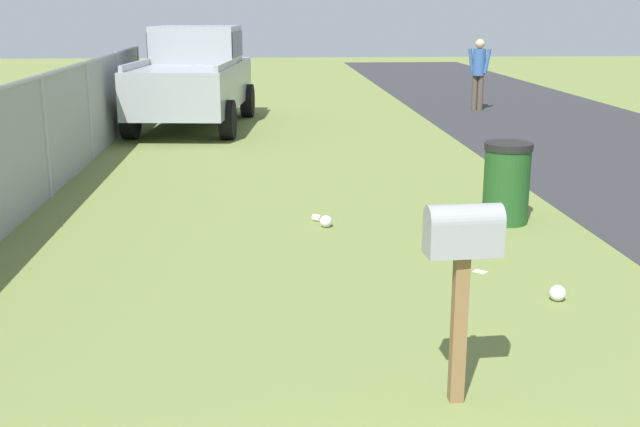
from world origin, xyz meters
TOP-DOWN VIEW (x-y plane):
  - mailbox at (3.79, -0.30)m, footprint 0.23×0.48m
  - pickup_truck at (16.15, 2.41)m, footprint 5.03×2.53m
  - trash_bin at (8.02, -1.90)m, footprint 0.56×0.56m
  - pedestrian at (18.29, -4.32)m, footprint 0.30×0.52m
  - fence_section at (9.68, 3.81)m, footprint 15.90×0.07m
  - litter_wrapper_midfield_a at (6.27, -1.14)m, footprint 0.14×0.15m
  - litter_bag_by_mailbox at (5.47, -1.60)m, footprint 0.14×0.14m
  - litter_cup_far_scatter at (8.22, 0.31)m, footprint 0.12×0.13m
  - litter_bag_near_hydrant at (7.95, 0.23)m, footprint 0.14×0.14m

SIDE VIEW (x-z plane):
  - litter_wrapper_midfield_a at x=6.27m, z-range 0.00..0.01m
  - litter_cup_far_scatter at x=8.22m, z-range 0.00..0.08m
  - litter_bag_by_mailbox at x=5.47m, z-range 0.00..0.14m
  - litter_bag_near_hydrant at x=7.95m, z-range 0.00..0.14m
  - trash_bin at x=8.02m, z-range 0.00..0.96m
  - fence_section at x=9.68m, z-range 0.07..1.70m
  - pedestrian at x=18.29m, z-range 0.14..1.88m
  - mailbox at x=3.79m, z-range 0.39..1.69m
  - pickup_truck at x=16.15m, z-range 0.06..2.15m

